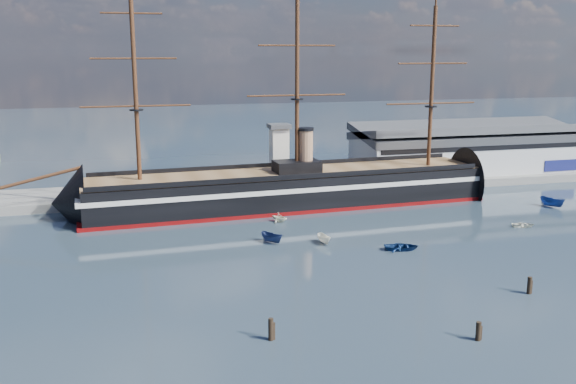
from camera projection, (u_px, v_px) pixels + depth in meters
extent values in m
plane|color=#223443|center=(306.00, 231.00, 123.91)|extent=(600.00, 600.00, 0.00)
cube|color=slate|center=(303.00, 190.00, 160.39)|extent=(180.00, 18.00, 2.00)
cube|color=#B7BABC|center=(468.00, 152.00, 174.79)|extent=(62.00, 20.00, 10.00)
cube|color=#3F4247|center=(469.00, 132.00, 173.58)|extent=(63.00, 21.00, 2.00)
cube|color=silver|center=(279.00, 157.00, 153.86)|extent=(4.00, 4.00, 14.00)
cube|color=#3F4247|center=(279.00, 126.00, 152.24)|extent=(5.00, 5.00, 1.00)
cube|color=black|center=(288.00, 189.00, 142.35)|extent=(88.69, 20.41, 7.00)
cube|color=silver|center=(288.00, 184.00, 142.09)|extent=(90.70, 20.75, 1.00)
cube|color=#650608|center=(288.00, 205.00, 143.14)|extent=(90.70, 20.71, 0.90)
cone|color=black|center=(68.00, 203.00, 130.67)|extent=(14.77, 16.36, 15.68)
cone|color=black|center=(475.00, 180.00, 154.17)|extent=(11.78, 16.21, 15.68)
cube|color=brown|center=(288.00, 173.00, 141.58)|extent=(88.63, 19.13, 0.40)
cube|color=black|center=(297.00, 166.00, 141.78)|extent=(10.29, 6.50, 2.50)
cylinder|color=#A87A59|center=(306.00, 150.00, 141.53)|extent=(3.20, 3.20, 9.00)
cylinder|color=#381E0F|center=(37.00, 179.00, 128.13)|extent=(17.76, 1.59, 4.43)
cylinder|color=#381E0F|center=(135.00, 87.00, 129.35)|extent=(0.90, 0.90, 38.00)
cylinder|color=#381E0F|center=(297.00, 76.00, 137.51)|extent=(0.90, 0.90, 42.00)
cylinder|color=#381E0F|center=(432.00, 87.00, 146.25)|extent=(0.90, 0.90, 36.00)
imported|color=navy|center=(272.00, 243.00, 116.02)|extent=(6.13, 4.89, 2.35)
imported|color=navy|center=(402.00, 250.00, 111.87)|extent=(2.33, 3.97, 1.74)
imported|color=white|center=(324.00, 244.00, 115.57)|extent=(5.24, 2.33, 2.04)
imported|color=white|center=(279.00, 222.00, 130.25)|extent=(6.38, 5.72, 2.21)
imported|color=white|center=(523.00, 227.00, 126.53)|extent=(1.83, 2.88, 1.25)
imported|color=navy|center=(552.00, 207.00, 142.65)|extent=(7.22, 4.86, 2.71)
cylinder|color=black|center=(271.00, 340.00, 77.02)|extent=(0.64, 0.64, 3.48)
cylinder|color=black|center=(478.00, 340.00, 76.95)|extent=(0.64, 0.64, 3.06)
cylinder|color=black|center=(529.00, 294.00, 91.73)|extent=(0.64, 0.64, 3.22)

